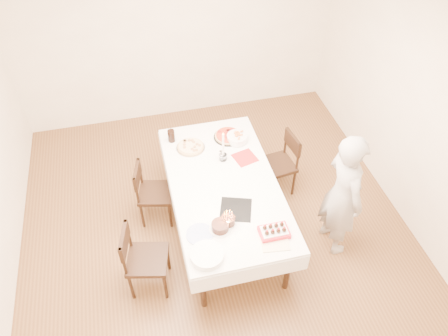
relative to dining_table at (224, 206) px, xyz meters
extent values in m
plane|color=brown|center=(-0.10, -0.12, -0.38)|extent=(5.00, 5.00, 0.00)
cube|color=white|center=(-0.10, 2.38, 0.98)|extent=(4.50, 0.04, 2.70)
cube|color=white|center=(2.15, -0.12, 0.98)|extent=(0.04, 5.00, 2.70)
plane|color=white|center=(-0.10, -0.12, 2.33)|extent=(5.00, 5.00, 0.00)
cube|color=white|center=(0.00, 0.00, 0.00)|extent=(1.86, 2.41, 0.75)
imported|color=#ADA7A3|center=(1.16, -0.49, 0.41)|extent=(0.44, 0.61, 1.57)
cylinder|color=beige|center=(-0.25, 0.65, 0.40)|extent=(0.40, 0.40, 0.04)
cylinder|color=red|center=(0.23, 0.73, 0.40)|extent=(0.40, 0.40, 0.04)
cube|color=#B21E1E|center=(0.33, 0.34, 0.38)|extent=(0.30, 0.30, 0.01)
cylinder|color=white|center=(0.32, 0.64, 0.42)|extent=(0.29, 0.29, 0.08)
cylinder|color=white|center=(0.08, 0.37, 0.58)|extent=(0.09, 0.09, 0.40)
cylinder|color=black|center=(-0.44, 0.83, 0.45)|extent=(0.10, 0.10, 0.16)
cylinder|color=#34160D|center=(-0.18, -0.59, 0.42)|extent=(0.23, 0.23, 0.09)
cube|color=black|center=(0.03, -0.39, 0.38)|extent=(0.40, 0.40, 0.01)
cylinder|color=#3E1E11|center=(-0.09, -0.54, 0.46)|extent=(0.15, 0.15, 0.14)
cube|color=beige|center=(0.28, -0.89, 0.38)|extent=(0.28, 0.21, 0.02)
cylinder|color=white|center=(-0.38, -0.88, 0.41)|extent=(0.33, 0.33, 0.06)
cylinder|color=white|center=(-0.39, -0.61, 0.38)|extent=(0.29, 0.29, 0.01)
camera|label=1|loc=(-0.77, -3.15, 3.80)|focal=35.00mm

